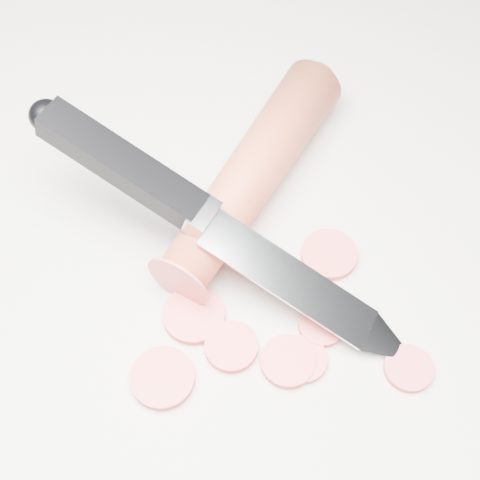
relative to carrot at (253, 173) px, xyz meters
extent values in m
plane|color=silver|center=(-0.01, -0.07, -0.02)|extent=(2.40, 2.40, 0.00)
cylinder|color=#CA4A2A|center=(0.00, 0.00, 0.00)|extent=(0.16, 0.18, 0.04)
cylinder|color=#EC5250|center=(-0.09, -0.13, -0.02)|extent=(0.04, 0.04, 0.01)
cylinder|color=#EC5250|center=(0.00, -0.14, -0.02)|extent=(0.03, 0.03, 0.01)
cylinder|color=#EC5250|center=(0.04, -0.07, -0.02)|extent=(0.04, 0.04, 0.01)
cylinder|color=#EC5250|center=(0.07, -0.16, -0.02)|extent=(0.03, 0.03, 0.01)
cylinder|color=#EC5250|center=(0.02, -0.12, -0.02)|extent=(0.03, 0.03, 0.01)
cylinder|color=#EC5250|center=(-0.04, -0.12, -0.02)|extent=(0.03, 0.03, 0.01)
cylinder|color=#EC5250|center=(-0.01, -0.14, -0.02)|extent=(0.03, 0.03, 0.01)
cylinder|color=#EC5250|center=(-0.06, -0.09, -0.02)|extent=(0.04, 0.04, 0.01)
camera|label=1|loc=(-0.07, -0.28, 0.38)|focal=50.00mm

